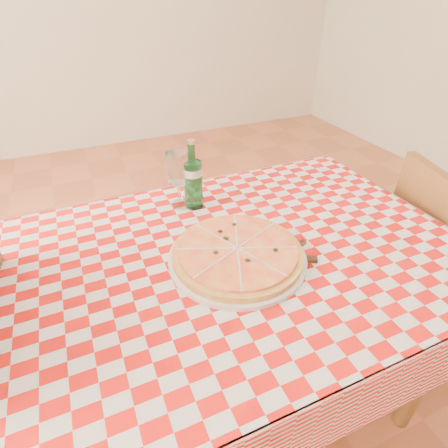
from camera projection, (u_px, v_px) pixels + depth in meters
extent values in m
plane|color=#A55535|center=(234.00, 396.00, 1.42)|extent=(6.00, 6.00, 0.00)
cube|color=brown|center=(239.00, 258.00, 1.01)|extent=(1.20, 0.80, 0.04)
cylinder|color=brown|center=(430.00, 365.00, 1.14)|extent=(0.06, 0.06, 0.71)
cylinder|color=brown|center=(66.00, 320.00, 1.30)|extent=(0.06, 0.06, 0.71)
cylinder|color=brown|center=(308.00, 247.00, 1.65)|extent=(0.06, 0.06, 0.71)
cube|color=#B30F0B|center=(239.00, 252.00, 0.99)|extent=(1.30, 0.90, 0.01)
cube|color=brown|center=(445.00, 268.00, 1.44)|extent=(0.48, 0.48, 0.04)
cylinder|color=brown|center=(413.00, 339.00, 1.41)|extent=(0.03, 0.03, 0.40)
cylinder|color=brown|center=(375.00, 282.00, 1.68)|extent=(0.03, 0.03, 0.40)
cylinder|color=brown|center=(439.00, 276.00, 1.72)|extent=(0.03, 0.03, 0.40)
cube|color=brown|center=(423.00, 225.00, 1.30)|extent=(0.15, 0.38, 0.42)
cylinder|color=brown|center=(45.00, 382.00, 1.22)|extent=(0.04, 0.04, 0.47)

